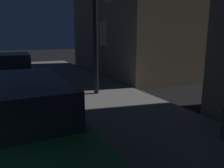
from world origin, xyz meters
TOP-DOWN VIEW (x-y plane):
  - car_green at (2.85, 2.80)m, footprint 2.06×4.62m
  - car_white at (2.85, 9.36)m, footprint 2.16×4.61m

SIDE VIEW (x-z plane):
  - car_white at x=2.85m, z-range 0.00..1.43m
  - car_green at x=2.85m, z-range 0.01..1.44m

